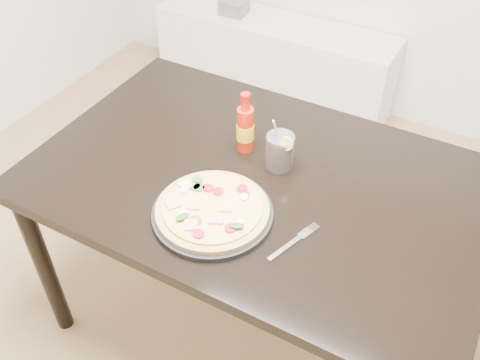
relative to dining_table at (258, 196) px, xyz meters
The scene contains 8 objects.
dining_table is the anchor object (origin of this frame).
plate 0.23m from the dining_table, 100.21° to the right, with size 0.34×0.34×0.02m, color black.
pizza 0.24m from the dining_table, 100.65° to the right, with size 0.32×0.32×0.03m.
hot_sauce_bottle 0.22m from the dining_table, 135.94° to the left, with size 0.06×0.06×0.21m.
cola_cup 0.16m from the dining_table, 67.71° to the left, with size 0.09×0.09×0.18m.
fork 0.29m from the dining_table, 42.05° to the right, with size 0.08×0.18×0.00m.
media_console 1.63m from the dining_table, 113.87° to the left, with size 1.40×0.34×0.50m, color white.
cd_stack 1.68m from the dining_table, 121.98° to the left, with size 0.14×0.12×0.08m.
Camera 1 is at (0.38, -0.47, 1.84)m, focal length 40.00 mm.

